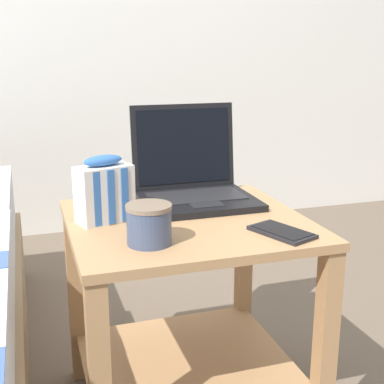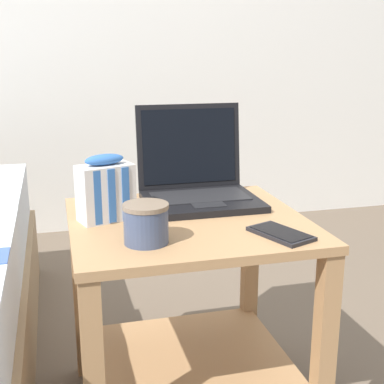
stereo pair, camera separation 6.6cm
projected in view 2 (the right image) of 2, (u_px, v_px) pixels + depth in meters
bedside_table at (188, 291)px, 1.38m from camera, size 0.58×0.54×0.55m
laptop at (197, 182)px, 1.48m from camera, size 0.30×0.28×0.26m
mug_front_left at (146, 221)px, 1.16m from camera, size 0.10×0.14×0.09m
snack_bag at (106, 190)px, 1.30m from camera, size 0.15×0.11×0.17m
cell_phone at (281, 234)px, 1.21m from camera, size 0.13×0.17×0.01m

